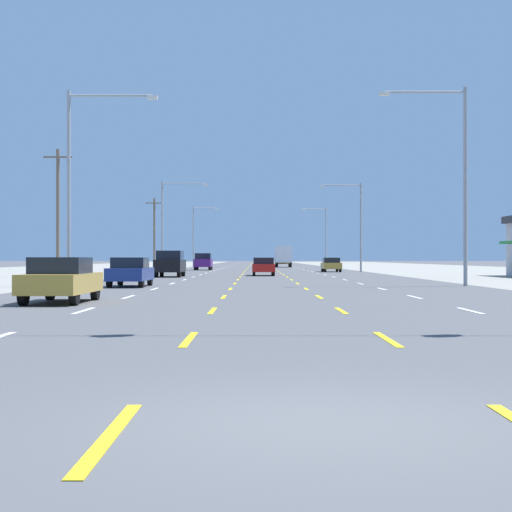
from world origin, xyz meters
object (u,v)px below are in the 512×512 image
Objects in this scene: streetlight_right_row_2 at (325,233)px; streetlight_left_row_0 at (80,172)px; suv_far_left_mid at (172,263)px; sedan_center_turn_midfar at (265,266)px; streetlight_right_row_0 at (458,170)px; sedan_far_left_near at (132,272)px; sedan_far_right_far at (333,264)px; streetlight_left_row_2 at (197,232)px; sedan_far_left_nearest at (63,279)px; box_truck_inner_right_farthest at (285,255)px; suv_far_left_farther at (205,261)px; streetlight_right_row_1 at (358,220)px; streetlight_left_row_1 at (169,218)px.

streetlight_left_row_0 is at bearing -103.64° from streetlight_right_row_2.
suv_far_left_mid is 8.21m from sedan_center_turn_midfar.
streetlight_left_row_0 is 19.36m from streetlight_right_row_0.
streetlight_right_row_0 is (16.76, -19.34, 4.89)m from suv_far_left_mid.
sedan_far_right_far is (14.01, 41.48, 0.00)m from sedan_far_left_near.
sedan_far_left_nearest is at bearing -88.23° from streetlight_left_row_2.
streetlight_left_row_0 is (-2.84, 14.94, 5.08)m from sedan_far_left_nearest.
streetlight_right_row_2 reaches higher than suv_far_left_mid.
suv_far_left_mid is 63.22m from streetlight_right_row_2.
streetlight_left_row_2 is (-13.40, -0.49, 3.57)m from box_truck_inner_right_farthest.
suv_far_left_mid and suv_far_left_farther have the same top height.
suv_far_left_farther is 21.22m from streetlight_right_row_1.
sedan_center_turn_midfar is (7.11, 4.08, -0.27)m from suv_far_left_mid.
streetlight_left_row_2 is at bearing 96.19° from suv_far_left_farther.
sedan_far_left_near is at bearing -97.34° from box_truck_inner_right_farthest.
box_truck_inner_right_farthest is at bearing 83.75° from sedan_far_left_nearest.
box_truck_inner_right_farthest is at bearing 175.47° from streetlight_right_row_2.
suv_far_left_farther is at bearing 89.93° from sedan_far_left_near.
sedan_center_turn_midfar is at bearing -93.60° from box_truck_inner_right_farthest.
sedan_center_turn_midfar is 18.60m from sedan_far_right_far.
sedan_far_left_nearest is 22.86m from streetlight_right_row_0.
suv_far_left_mid is 21.35m from streetlight_left_row_1.
sedan_far_left_nearest is 1.00× the size of sedan_far_right_far.
streetlight_left_row_1 is (-2.54, 20.72, 4.44)m from suv_far_left_mid.
streetlight_left_row_2 reaches higher than sedan_far_right_far.
streetlight_right_row_2 is (16.60, 95.07, 4.56)m from sedan_far_left_nearest.
sedan_far_right_far is at bearing -84.98° from box_truck_inner_right_farthest.
streetlight_left_row_0 reaches higher than suv_far_left_mid.
sedan_far_right_far is 0.44× the size of streetlight_right_row_0.
streetlight_right_row_1 reaches higher than sedan_far_left_nearest.
suv_far_left_farther is 0.53× the size of streetlight_right_row_2.
suv_far_left_farther is at bearing -110.52° from box_truck_inner_right_farthest.
streetlight_left_row_1 is at bearing 115.73° from streetlight_right_row_0.
streetlight_right_row_2 is at bearing 80.09° from sedan_far_left_nearest.
streetlight_left_row_0 reaches higher than streetlight_left_row_1.
streetlight_right_row_1 is at bearing -37.61° from suv_far_left_farther.
sedan_far_right_far is at bearing 67.51° from sedan_center_turn_midfar.
sedan_far_left_nearest is 38.98m from sedan_center_turn_midfar.
sedan_far_left_near is at bearing -86.15° from streetlight_left_row_1.
streetlight_right_row_2 is (16.56, 27.38, 4.28)m from suv_far_left_farther.
streetlight_left_row_0 is 40.06m from streetlight_left_row_1.
streetlight_left_row_2 is at bearing 91.77° from sedan_far_left_nearest.
sedan_far_right_far is 0.49× the size of streetlight_right_row_2.
box_truck_inner_right_farthest is at bearing 95.02° from sedan_far_right_far.
suv_far_left_farther is at bearing 142.39° from streetlight_right_row_1.
sedan_far_left_nearest is at bearing -96.25° from box_truck_inner_right_farthest.
suv_far_left_mid reaches higher than sedan_far_left_near.
sedan_far_left_nearest is 0.44× the size of streetlight_right_row_0.
streetlight_right_row_2 reaches higher than suv_far_left_farther.
streetlight_right_row_0 is at bearing -90.06° from streetlight_right_row_2.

